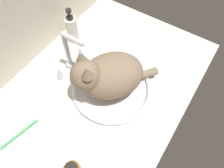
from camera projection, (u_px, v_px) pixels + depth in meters
The scene contains 7 objects.
countertop at pixel (100, 90), 91.78cm from camera, with size 102.74×68.63×3.00cm, color silver.
backsplash_wall at pixel (28, 29), 88.58cm from camera, with size 102.74×2.40×35.24cm, color beige.
sink_basin at pixel (112, 88), 89.44cm from camera, with size 33.34×33.34×2.14cm.
faucet at pixel (70, 55), 89.54cm from camera, with size 17.53×11.82×20.88cm.
cat at pixel (107, 76), 80.60cm from camera, with size 32.40×29.77×21.18cm.
soap_pump_bottle at pixel (72, 29), 99.59cm from camera, with size 5.58×5.58×17.76cm.
toothbrush at pixel (16, 137), 78.64cm from camera, with size 17.77×4.84×1.70cm.
Camera 1 is at (-36.42, -30.03, 80.42)cm, focal length 34.49 mm.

